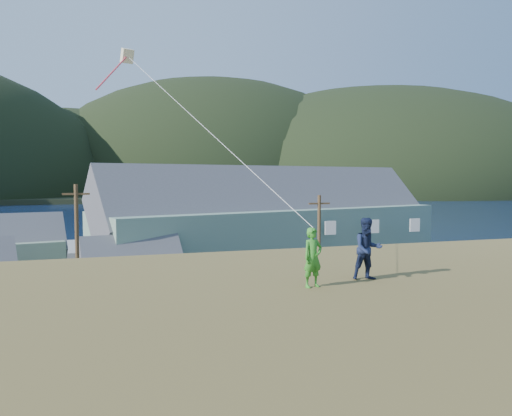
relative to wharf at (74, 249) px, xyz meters
The scene contains 14 objects.
ground 40.45m from the wharf, 81.47° to the right, with size 900.00×900.00×0.00m, color #0A1638.
grass_strip 42.43m from the wharf, 81.87° to the right, with size 110.00×8.00×0.10m, color #4C3D19.
waterfront_lot 23.77m from the wharf, 75.38° to the right, with size 72.00×36.00×0.12m, color #28282B.
wharf is the anchor object (origin of this frame).
far_shore 290.06m from the wharf, 88.81° to the left, with size 900.00×320.00×2.00m, color black.
far_hills 242.97m from the wharf, 80.14° to the left, with size 760.00×265.00×143.00m.
lodge 29.44m from the wharf, 41.63° to the right, with size 40.34×20.49×13.67m.
shed_white 30.00m from the wharf, 78.81° to the right, with size 8.65×6.33×6.40m.
shed_palegreen_far 16.77m from the wharf, 110.88° to the right, with size 12.44×8.48×7.71m.
utility_poles 38.86m from the wharf, 85.35° to the right, with size 27.98×0.24×9.48m.
parked_cars 19.39m from the wharf, 95.37° to the right, with size 23.70×12.60×1.50m.
kite_flyer_green 60.24m from the wharf, 81.85° to the right, with size 0.55×0.36×1.52m, color #328A25.
kite_flyer_navy 60.14m from the wharf, 80.08° to the right, with size 0.82×0.64×1.69m, color #16203F.
kite_rig 52.42m from the wharf, 84.90° to the right, with size 2.63×4.91×11.78m.
Camera 1 is at (-2.66, -30.68, 9.97)m, focal length 35.00 mm.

